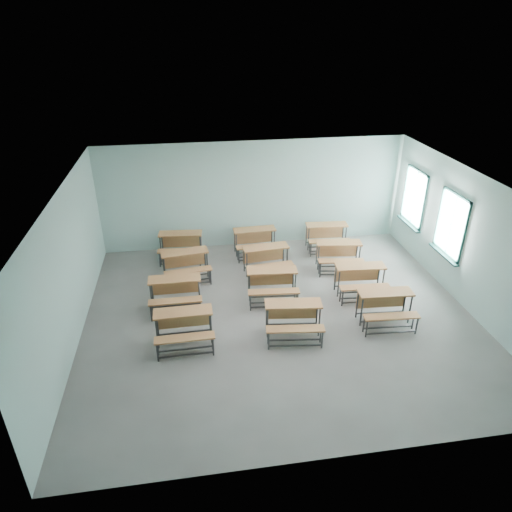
% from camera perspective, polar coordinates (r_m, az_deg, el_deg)
% --- Properties ---
extents(room, '(9.04, 8.04, 3.24)m').
position_cam_1_polar(room, '(10.10, 3.58, 0.19)').
color(room, gray).
rests_on(room, ground).
extents(desk_unit_r0c0, '(1.25, 0.85, 0.77)m').
position_cam_1_polar(desk_unit_r0c0, '(9.82, -9.01, -8.39)').
color(desk_unit_r0c0, '#A1663A').
rests_on(desk_unit_r0c0, ground).
extents(desk_unit_r0c1, '(1.32, 0.97, 0.77)m').
position_cam_1_polar(desk_unit_r0c1, '(9.99, 4.71, -7.42)').
color(desk_unit_r0c1, '#A1663A').
rests_on(desk_unit_r0c1, ground).
extents(desk_unit_r0c2, '(1.28, 0.90, 0.77)m').
position_cam_1_polar(desk_unit_r0c2, '(10.74, 15.93, -5.77)').
color(desk_unit_r0c2, '#A1663A').
rests_on(desk_unit_r0c2, ground).
extents(desk_unit_r1c0, '(1.24, 0.83, 0.77)m').
position_cam_1_polar(desk_unit_r1c0, '(11.02, -10.07, -4.15)').
color(desk_unit_r1c0, '#A1663A').
rests_on(desk_unit_r1c0, ground).
extents(desk_unit_r1c1, '(1.30, 0.93, 0.77)m').
position_cam_1_polar(desk_unit_r1c1, '(11.21, 2.05, -3.12)').
color(desk_unit_r1c1, '#A1663A').
rests_on(desk_unit_r1c1, ground).
extents(desk_unit_r1c2, '(1.29, 0.91, 0.77)m').
position_cam_1_polar(desk_unit_r1c2, '(11.68, 12.97, -2.52)').
color(desk_unit_r1c2, '#A1663A').
rests_on(desk_unit_r1c2, ground).
extents(desk_unit_r2c0, '(1.33, 0.98, 0.77)m').
position_cam_1_polar(desk_unit_r2c0, '(12.21, -8.78, -0.71)').
color(desk_unit_r2c0, '#A1663A').
rests_on(desk_unit_r2c0, ground).
extents(desk_unit_r2c1, '(1.31, 0.95, 0.77)m').
position_cam_1_polar(desk_unit_r2c1, '(12.32, 1.35, -0.09)').
color(desk_unit_r2c1, '#A1663A').
rests_on(desk_unit_r2c1, ground).
extents(desk_unit_r2c2, '(1.34, 0.99, 0.77)m').
position_cam_1_polar(desk_unit_r2c2, '(12.77, 10.33, 0.49)').
color(desk_unit_r2c2, '#A1663A').
rests_on(desk_unit_r2c2, ground).
extents(desk_unit_r3c0, '(1.30, 0.94, 0.77)m').
position_cam_1_polar(desk_unit_r3c0, '(13.29, -9.41, 1.69)').
color(desk_unit_r3c0, '#A1663A').
rests_on(desk_unit_r3c0, ground).
extents(desk_unit_r3c1, '(1.26, 0.87, 0.77)m').
position_cam_1_polar(desk_unit_r3c1, '(13.37, -0.10, 2.23)').
color(desk_unit_r3c1, '#A1663A').
rests_on(desk_unit_r3c1, ground).
extents(desk_unit_r3c2, '(1.29, 0.92, 0.77)m').
position_cam_1_polar(desk_unit_r3c2, '(13.85, 8.87, 2.82)').
color(desk_unit_r3c2, '#A1663A').
rests_on(desk_unit_r3c2, ground).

